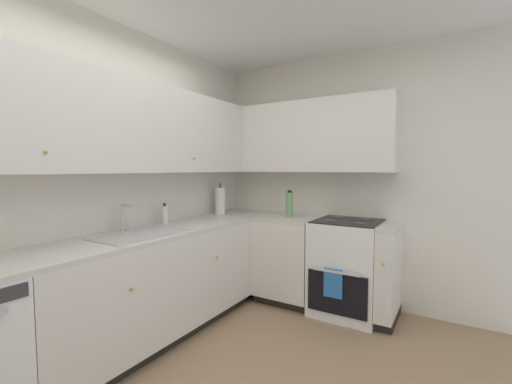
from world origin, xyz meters
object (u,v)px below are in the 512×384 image
Objects in this scene: soap_bottle at (165,215)px; paper_towel_roll at (220,201)px; oven_range at (347,266)px; oil_bottle at (290,204)px.

paper_towel_roll reaches higher than soap_bottle.
oven_range is 1.52m from paper_towel_roll.
oil_bottle reaches higher than oven_range.
paper_towel_roll is at bearing 105.54° from oil_bottle.
oven_range is 0.85m from oil_bottle.
paper_towel_roll is (0.81, -0.02, 0.06)m from soap_bottle.
oven_range is 2.93× the size of paper_towel_roll.
oven_range is at bearing -80.55° from paper_towel_roll.
oil_bottle is at bearing 91.70° from oven_range.
oil_bottle is (0.21, -0.76, -0.02)m from paper_towel_roll.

